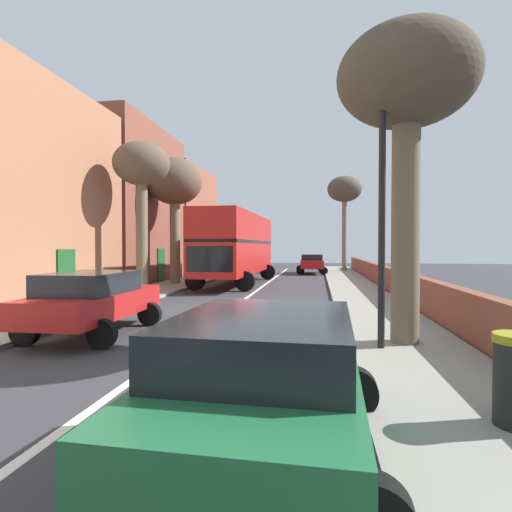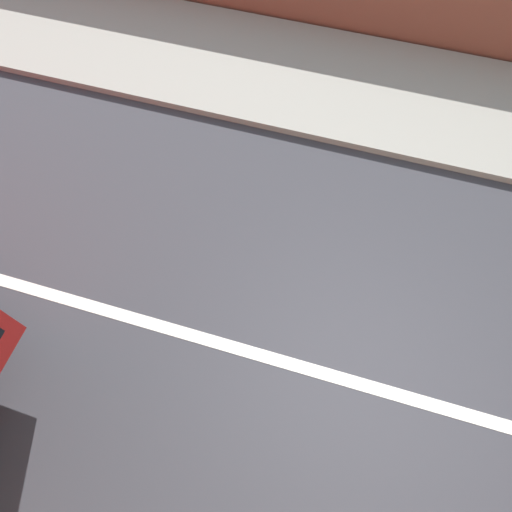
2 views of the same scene
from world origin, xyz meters
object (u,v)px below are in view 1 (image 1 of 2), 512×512
Objects in this scene: street_tree_left_0 at (175,185)px; street_tree_right_3 at (345,191)px; parked_car_red_right_0 at (311,263)px; street_tree_left_2 at (141,171)px; parked_car_green_right_1 at (266,375)px; double_decker_bus at (237,244)px; street_tree_right_1 at (407,90)px; lamppost_right at (382,168)px; parked_car_red_left_2 at (93,299)px.

street_tree_left_0 is 0.87× the size of street_tree_right_3.
parked_car_red_right_0 is 0.68× the size of street_tree_left_2.
parked_car_green_right_1 is 0.51× the size of street_tree_right_3.
double_decker_bus is at bearing -112.66° from parked_car_red_right_0.
parked_car_green_right_1 is 7.34m from street_tree_right_1.
double_decker_bus is at bearing 111.83° from lamppost_right.
street_tree_right_3 reaches higher than double_decker_bus.
lamppost_right is at bearing -43.74° from street_tree_left_2.
street_tree_right_1 reaches higher than double_decker_bus.
street_tree_right_3 reaches higher than parked_car_red_left_2.
parked_car_red_left_2 is at bearing -101.64° from parked_car_red_right_0.
parked_car_red_right_0 is at bearing 94.10° from lamppost_right.
street_tree_right_1 is (9.93, -13.30, -0.18)m from street_tree_left_0.
street_tree_right_1 reaches higher than lamppost_right.
street_tree_right_3 is at bearing 53.31° from street_tree_left_0.
parked_car_green_right_1 is 0.66× the size of lamppost_right.
street_tree_left_2 reaches higher than parked_car_red_right_0.
street_tree_right_3 is (10.01, 19.08, 1.43)m from street_tree_left_2.
double_decker_bus is 2.57× the size of parked_car_red_left_2.
street_tree_left_0 is at bearing 101.03° from parked_car_red_left_2.
street_tree_left_2 is 0.82× the size of street_tree_right_3.
parked_car_red_right_0 is 29.65m from parked_car_green_right_1.
lamppost_right reaches higher than parked_car_green_right_1.
street_tree_left_0 is at bearing 126.75° from street_tree_right_1.
street_tree_right_3 is at bearing 62.32° from street_tree_left_2.
parked_car_red_left_2 is at bearing 173.67° from lamppost_right.
street_tree_left_2 reaches higher than parked_car_green_right_1.
parked_car_green_right_1 is (-0.01, -29.65, -0.02)m from parked_car_red_right_0.
street_tree_right_1 is at bearing -53.25° from street_tree_left_0.
parked_car_red_right_0 is at bearing -136.15° from street_tree_right_3.
parked_car_red_right_0 is at bearing 78.36° from parked_car_red_left_2.
street_tree_right_1 is (2.38, 5.15, 4.66)m from parked_car_green_right_1.
double_decker_bus reaches higher than parked_car_red_left_2.
street_tree_right_1 is 0.83× the size of street_tree_right_3.
street_tree_left_2 reaches higher than parked_car_red_left_2.
street_tree_left_2 is (-9.60, 8.09, -0.00)m from street_tree_right_1.
street_tree_right_1 reaches higher than street_tree_left_2.
parked_car_green_right_1 is 0.59× the size of street_tree_left_0.
street_tree_right_1 is (2.37, -24.49, 4.64)m from parked_car_red_right_0.
double_decker_bus is at bearing 86.79° from parked_car_red_left_2.
street_tree_right_1 is at bearing 43.62° from lamppost_right.
double_decker_bus is 20.08m from parked_car_green_right_1.
street_tree_right_1 reaches higher than parked_car_red_right_0.
parked_car_red_left_2 is at bearing -78.97° from street_tree_left_0.
lamppost_right is (9.02, -8.64, -1.75)m from street_tree_left_2.
street_tree_right_1 is at bearing -84.47° from parked_car_red_right_0.
parked_car_red_right_0 is 7.19m from street_tree_right_3.
street_tree_right_1 is at bearing -40.11° from street_tree_left_2.
street_tree_left_2 is at bearing -115.49° from double_decker_bus.
double_decker_bus is at bearing 114.50° from street_tree_right_1.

